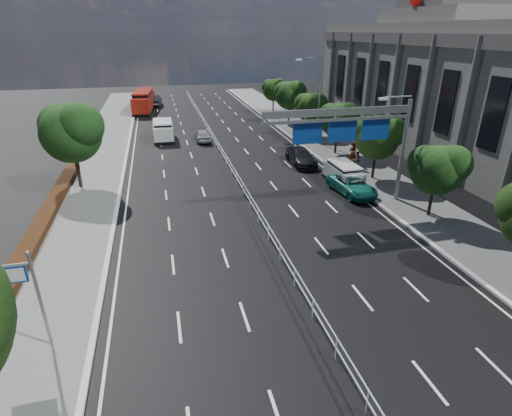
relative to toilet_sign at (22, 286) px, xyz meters
name	(u,v)px	position (x,y,z in m)	size (l,w,h in m)	color
ground	(305,307)	(10.95, 0.00, -2.94)	(160.00, 160.00, 0.00)	black
sidewalk_near	(25,350)	(-0.55, 0.00, -2.87)	(5.00, 140.00, 0.14)	slate
kerb_near	(93,339)	(1.95, 0.00, -2.87)	(0.25, 140.00, 0.15)	silver
kerb_far	(476,278)	(19.95, 0.00, -2.87)	(0.25, 140.00, 0.15)	silver
median_fence	(223,155)	(10.95, 22.50, -2.42)	(0.05, 85.00, 1.02)	silver
hedge_near	(11,278)	(-2.35, 5.00, -2.58)	(1.00, 36.00, 0.44)	black
toilet_sign	(22,286)	(0.00, 0.00, 0.00)	(1.62, 0.18, 4.34)	gray
overhead_gantry	(354,126)	(17.69, 10.05, 2.66)	(10.24, 0.38, 7.45)	gray
streetlight_far	(317,95)	(21.46, 26.00, 2.27)	(2.78, 2.40, 9.00)	gray
civic_hall	(456,85)	(34.67, 22.00, 3.33)	(14.40, 36.00, 14.35)	slate
near_tree_back	(71,130)	(-0.99, 17.97, 1.67)	(4.84, 4.51, 6.69)	black
far_tree_c	(438,168)	(22.20, 6.98, 0.48)	(3.52, 3.28, 4.94)	black
far_tree_d	(378,135)	(22.20, 14.48, 0.74)	(3.85, 3.59, 5.34)	black
far_tree_e	(338,118)	(22.20, 21.98, 0.61)	(3.63, 3.38, 5.13)	black
far_tree_f	(310,106)	(22.20, 29.48, 0.55)	(3.52, 3.28, 5.02)	black
far_tree_g	(290,94)	(22.20, 36.98, 0.81)	(3.96, 3.69, 5.45)	black
far_tree_h	(274,89)	(22.20, 44.48, 0.48)	(3.41, 3.18, 4.91)	black
white_minivan	(163,131)	(5.73, 31.77, -1.89)	(2.15, 4.95, 2.15)	black
red_bus	(144,100)	(3.45, 50.11, -1.35)	(3.42, 10.40, 3.05)	black
near_car_silver	(203,135)	(9.95, 30.26, -2.27)	(1.59, 3.95, 1.35)	#94969A
near_car_dark	(155,101)	(5.02, 54.38, -2.10)	(1.79, 5.13, 1.69)	black
silver_minivan	(343,174)	(19.25, 14.00, -2.09)	(1.83, 4.20, 1.74)	black
parked_car_teal	(352,185)	(19.05, 12.00, -2.29)	(2.16, 4.68, 1.30)	#186E61
parked_car_dark	(301,157)	(17.73, 19.71, -2.24)	(1.97, 4.85, 1.41)	black
pedestrian_a	(353,154)	(22.13, 18.25, -1.82)	(0.72, 0.47, 1.97)	gray
pedestrian_b	(357,160)	(21.93, 17.02, -2.04)	(0.75, 0.58, 1.53)	gray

